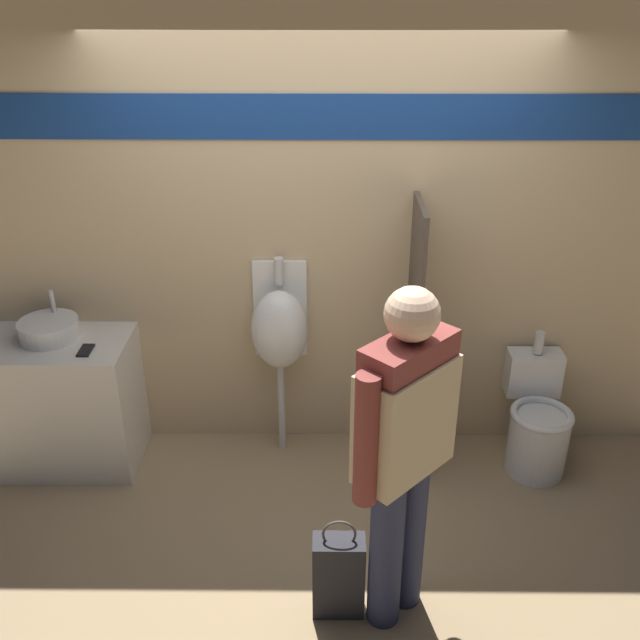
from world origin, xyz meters
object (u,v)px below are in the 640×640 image
cell_phone (86,350)px  shopping_bag (339,575)px  urinal_near_counter (280,329)px  person_in_vest (404,441)px  sink_basin (49,329)px  toilet (537,425)px

cell_phone → shopping_bag: size_ratio=0.25×
cell_phone → urinal_near_counter: 1.11m
cell_phone → person_in_vest: person_in_vest is taller
sink_basin → person_in_vest: 2.29m
urinal_near_counter → person_in_vest: person_in_vest is taller
sink_basin → shopping_bag: size_ratio=0.62×
person_in_vest → urinal_near_counter: bearing=69.7°
urinal_near_counter → person_in_vest: (0.61, -1.29, 0.13)m
sink_basin → cell_phone: 0.31m
sink_basin → toilet: (2.90, -0.09, -0.60)m
sink_basin → cell_phone: bearing=-32.2°
urinal_near_counter → shopping_bag: 1.49m
cell_phone → sink_basin: bearing=147.8°
person_in_vest → shopping_bag: 0.81m
toilet → person_in_vest: person_in_vest is taller
urinal_near_counter → shopping_bag: size_ratio=2.29×
toilet → urinal_near_counter: bearing=173.7°
sink_basin → urinal_near_counter: size_ratio=0.27×
sink_basin → cell_phone: (0.26, -0.16, -0.05)m
cell_phone → toilet: size_ratio=0.17×
person_in_vest → shopping_bag: bearing=137.9°
sink_basin → toilet: size_ratio=0.42×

